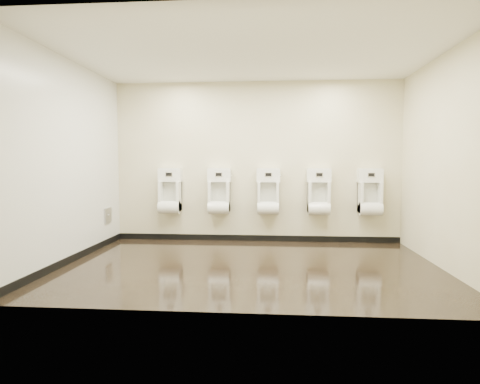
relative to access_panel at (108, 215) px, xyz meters
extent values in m
cube|color=black|center=(2.48, -1.20, -0.50)|extent=(5.00, 3.50, 0.00)
cube|color=white|center=(2.48, -1.20, 2.30)|extent=(5.00, 3.50, 0.00)
cube|color=beige|center=(2.48, 0.55, 0.90)|extent=(5.00, 0.02, 2.80)
cube|color=beige|center=(2.48, -2.95, 0.90)|extent=(5.00, 0.02, 2.80)
cube|color=beige|center=(-0.02, -1.20, 0.90)|extent=(0.02, 3.50, 2.80)
cube|color=beige|center=(4.98, -1.20, 0.90)|extent=(0.02, 3.50, 2.80)
cube|color=white|center=(-0.01, -1.20, 0.90)|extent=(0.01, 3.50, 2.80)
cube|color=black|center=(2.48, 0.54, -0.45)|extent=(5.00, 0.02, 0.10)
cube|color=black|center=(-0.01, -1.20, -0.45)|extent=(0.02, 3.50, 0.10)
cube|color=#9E9EA3|center=(0.00, 0.00, 0.00)|extent=(0.03, 0.25, 0.25)
cylinder|color=silver|center=(0.02, 0.00, 0.00)|extent=(0.02, 0.04, 0.04)
cube|color=white|center=(0.97, 0.42, 0.29)|extent=(0.36, 0.26, 0.52)
cube|color=silver|center=(0.97, 0.50, 0.33)|extent=(0.27, 0.01, 0.40)
cylinder|color=white|center=(0.97, 0.35, 0.11)|extent=(0.36, 0.22, 0.22)
cube|color=white|center=(0.97, 0.45, 0.66)|extent=(0.41, 0.19, 0.22)
cube|color=black|center=(0.97, 0.35, 0.68)|extent=(0.10, 0.01, 0.06)
cube|color=silver|center=(0.97, 0.35, 0.68)|extent=(0.12, 0.01, 0.08)
cylinder|color=silver|center=(1.18, 0.45, 0.66)|extent=(0.01, 0.03, 0.03)
cube|color=white|center=(1.84, 0.42, 0.29)|extent=(0.36, 0.26, 0.52)
cube|color=silver|center=(1.84, 0.50, 0.33)|extent=(0.27, 0.01, 0.40)
cylinder|color=white|center=(1.84, 0.35, 0.11)|extent=(0.36, 0.22, 0.22)
cube|color=white|center=(1.84, 0.45, 0.66)|extent=(0.41, 0.19, 0.22)
cube|color=black|center=(1.84, 0.35, 0.68)|extent=(0.10, 0.01, 0.06)
cube|color=silver|center=(1.84, 0.35, 0.68)|extent=(0.12, 0.01, 0.08)
cylinder|color=silver|center=(2.05, 0.45, 0.66)|extent=(0.01, 0.03, 0.03)
cube|color=white|center=(2.70, 0.42, 0.29)|extent=(0.36, 0.26, 0.52)
cube|color=silver|center=(2.70, 0.50, 0.33)|extent=(0.27, 0.01, 0.40)
cylinder|color=white|center=(2.70, 0.35, 0.11)|extent=(0.36, 0.22, 0.22)
cube|color=white|center=(2.70, 0.45, 0.66)|extent=(0.41, 0.19, 0.22)
cube|color=black|center=(2.70, 0.35, 0.68)|extent=(0.10, 0.01, 0.06)
cube|color=silver|center=(2.70, 0.35, 0.68)|extent=(0.12, 0.01, 0.08)
cylinder|color=silver|center=(2.91, 0.45, 0.66)|extent=(0.01, 0.03, 0.03)
cube|color=white|center=(3.57, 0.42, 0.29)|extent=(0.36, 0.26, 0.52)
cube|color=silver|center=(3.57, 0.50, 0.33)|extent=(0.27, 0.01, 0.40)
cylinder|color=white|center=(3.57, 0.35, 0.11)|extent=(0.36, 0.22, 0.22)
cube|color=white|center=(3.57, 0.45, 0.66)|extent=(0.41, 0.19, 0.22)
cube|color=black|center=(3.57, 0.35, 0.68)|extent=(0.10, 0.01, 0.06)
cube|color=silver|center=(3.57, 0.35, 0.68)|extent=(0.12, 0.01, 0.08)
cylinder|color=silver|center=(3.77, 0.45, 0.66)|extent=(0.01, 0.03, 0.03)
cube|color=white|center=(4.43, 0.42, 0.29)|extent=(0.36, 0.26, 0.52)
cube|color=silver|center=(4.43, 0.50, 0.33)|extent=(0.27, 0.01, 0.40)
cylinder|color=white|center=(4.43, 0.35, 0.11)|extent=(0.36, 0.22, 0.22)
cube|color=white|center=(4.43, 0.45, 0.66)|extent=(0.41, 0.19, 0.22)
cube|color=black|center=(4.43, 0.35, 0.68)|extent=(0.10, 0.01, 0.06)
cube|color=silver|center=(4.43, 0.35, 0.68)|extent=(0.12, 0.01, 0.08)
cylinder|color=silver|center=(4.64, 0.45, 0.66)|extent=(0.01, 0.03, 0.03)
camera|label=1|loc=(2.77, -6.52, 0.86)|focal=30.00mm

